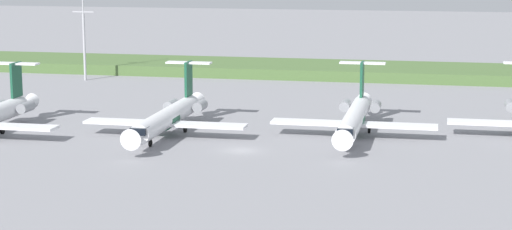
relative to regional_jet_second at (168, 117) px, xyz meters
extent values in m
plane|color=gray|center=(12.24, 21.99, -2.54)|extent=(500.00, 500.00, 0.00)
cube|color=#4C6B38|center=(12.24, 65.31, -1.48)|extent=(320.00, 20.00, 2.11)
cone|color=white|center=(-24.79, 7.19, -0.09)|extent=(2.30, 4.00, 2.29)
cube|color=white|center=(-18.89, -7.81, -0.69)|extent=(11.00, 3.20, 0.36)
cube|color=#195138|center=(-24.79, 4.19, 3.86)|extent=(0.36, 3.20, 5.20)
cube|color=white|center=(-24.79, 4.49, 6.26)|extent=(6.80, 1.80, 0.24)
cylinder|color=gray|center=(-22.54, 2.39, 0.11)|extent=(1.50, 3.40, 1.50)
cylinder|color=black|center=(-22.89, -4.41, -2.09)|extent=(0.35, 0.90, 0.90)
cylinder|color=white|center=(0.00, -0.59, -0.09)|extent=(2.70, 24.00, 2.70)
cone|color=white|center=(0.00, -14.09, -0.09)|extent=(2.70, 3.00, 2.70)
cone|color=white|center=(0.00, 13.41, -0.09)|extent=(2.30, 4.00, 2.29)
cube|color=black|center=(0.00, -12.19, 0.39)|extent=(2.02, 1.80, 0.90)
cylinder|color=#195138|center=(0.00, -0.59, -0.24)|extent=(2.76, 3.60, 2.76)
cube|color=white|center=(-5.91, -1.59, -0.69)|extent=(11.00, 3.20, 0.36)
cube|color=white|center=(5.90, -1.59, -0.69)|extent=(11.00, 3.20, 0.36)
cube|color=#195138|center=(0.00, 10.41, 3.86)|extent=(0.36, 3.20, 5.20)
cube|color=white|center=(0.00, 10.71, 6.26)|extent=(6.80, 1.80, 0.24)
cylinder|color=gray|center=(-2.25, 8.61, 0.11)|extent=(1.50, 3.40, 1.50)
cylinder|color=gray|center=(2.25, 8.61, 0.11)|extent=(1.50, 3.40, 1.50)
cylinder|color=gray|center=(0.00, -8.03, -1.54)|extent=(0.20, 0.20, 0.65)
cylinder|color=black|center=(0.00, -8.03, -2.09)|extent=(0.30, 0.90, 0.90)
cylinder|color=black|center=(-1.90, 1.81, -2.09)|extent=(0.35, 0.90, 0.90)
cylinder|color=black|center=(1.90, 1.81, -2.09)|extent=(0.35, 0.90, 0.90)
cylinder|color=white|center=(25.49, 4.37, -0.09)|extent=(2.70, 24.00, 2.70)
cone|color=white|center=(25.49, -9.13, -0.09)|extent=(2.70, 3.00, 2.70)
cone|color=white|center=(25.49, 18.37, -0.09)|extent=(2.30, 4.00, 2.29)
cube|color=black|center=(25.49, -7.23, 0.39)|extent=(2.02, 1.80, 0.90)
cylinder|color=#195138|center=(25.49, 4.37, -0.24)|extent=(2.76, 3.60, 2.76)
cube|color=white|center=(19.58, 3.37, -0.69)|extent=(11.00, 3.20, 0.36)
cube|color=white|center=(31.39, 3.37, -0.69)|extent=(11.00, 3.20, 0.36)
cube|color=#195138|center=(25.49, 15.37, 3.86)|extent=(0.36, 3.20, 5.20)
cube|color=white|center=(25.49, 15.67, 6.26)|extent=(6.80, 1.80, 0.24)
cylinder|color=gray|center=(23.24, 13.57, 0.11)|extent=(1.50, 3.40, 1.50)
cylinder|color=gray|center=(27.74, 13.57, 0.11)|extent=(1.50, 3.40, 1.50)
cylinder|color=gray|center=(25.49, -3.07, -1.54)|extent=(0.20, 0.20, 0.65)
cylinder|color=black|center=(25.49, -3.07, -2.09)|extent=(0.30, 0.90, 0.90)
cylinder|color=black|center=(23.59, 6.77, -2.09)|extent=(0.35, 0.90, 0.90)
cylinder|color=black|center=(27.39, 6.77, -2.09)|extent=(0.35, 0.90, 0.90)
cube|color=white|center=(43.59, 8.10, -0.69)|extent=(11.00, 3.20, 0.36)
cylinder|color=gray|center=(47.24, 18.30, 0.11)|extent=(1.50, 3.40, 1.50)
cylinder|color=#B2B2B7|center=(-32.04, 47.92, 4.02)|extent=(0.50, 0.50, 13.11)
cube|color=#B2B2B7|center=(-32.04, 47.92, 10.97)|extent=(4.40, 0.20, 0.20)
camera|label=1|loc=(36.90, -117.62, 22.72)|focal=62.92mm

